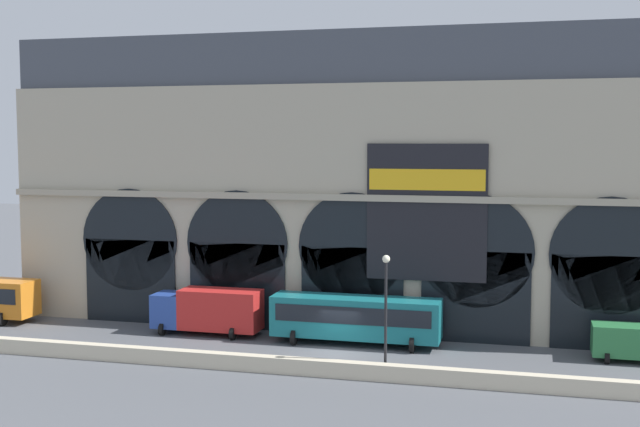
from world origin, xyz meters
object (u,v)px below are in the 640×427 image
at_px(box_truck_midwest, 208,310).
at_px(street_lamp_quayside, 386,299).
at_px(bus_center, 356,317).
at_px(van_east, 637,341).

relative_size(box_truck_midwest, street_lamp_quayside, 1.09).
xyz_separation_m(bus_center, van_east, (17.20, 0.13, -0.54)).
distance_m(van_east, street_lamp_quayside, 15.94).
bearing_deg(street_lamp_quayside, bus_center, 115.13).
bearing_deg(van_east, bus_center, -179.56).
distance_m(bus_center, street_lamp_quayside, 7.81).
height_order(bus_center, van_east, bus_center).
xyz_separation_m(box_truck_midwest, street_lamp_quayside, (13.45, -6.86, 2.71)).
xyz_separation_m(van_east, street_lamp_quayside, (-14.07, -6.79, 3.17)).
bearing_deg(van_east, box_truck_midwest, 179.87).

